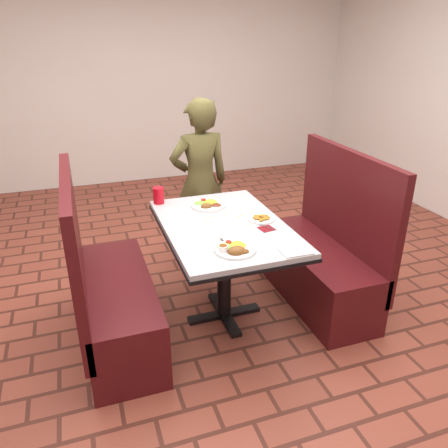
{
  "coord_description": "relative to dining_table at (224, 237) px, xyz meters",
  "views": [
    {
      "loc": [
        -0.88,
        -2.56,
        1.94
      ],
      "look_at": [
        0.0,
        0.0,
        0.75
      ],
      "focal_mm": 35.0,
      "sensor_mm": 36.0,
      "label": 1
    }
  ],
  "objects": [
    {
      "name": "room",
      "position": [
        0.0,
        0.0,
        1.26
      ],
      "size": [
        7.0,
        7.04,
        2.82
      ],
      "color": "brown",
      "rests_on": "ground"
    },
    {
      "name": "dining_table",
      "position": [
        0.0,
        0.0,
        0.0
      ],
      "size": [
        0.81,
        1.21,
        0.75
      ],
      "color": "#B0B2B5",
      "rests_on": "ground"
    },
    {
      "name": "booth_bench_left",
      "position": [
        -0.8,
        0.0,
        -0.32
      ],
      "size": [
        0.47,
        1.2,
        1.17
      ],
      "color": "#4B1113",
      "rests_on": "ground"
    },
    {
      "name": "booth_bench_right",
      "position": [
        0.8,
        0.0,
        -0.32
      ],
      "size": [
        0.47,
        1.2,
        1.17
      ],
      "color": "#4B1113",
      "rests_on": "ground"
    },
    {
      "name": "diner_person",
      "position": [
        0.11,
        0.97,
        0.08
      ],
      "size": [
        0.55,
        0.38,
        1.46
      ],
      "primitive_type": "imported",
      "rotation": [
        0.0,
        0.0,
        3.2
      ],
      "color": "brown",
      "rests_on": "ground"
    },
    {
      "name": "near_dinner_plate",
      "position": [
        -0.07,
        -0.4,
        0.12
      ],
      "size": [
        0.25,
        0.25,
        0.08
      ],
      "rotation": [
        0.0,
        0.0,
        -0.15
      ],
      "color": "white",
      "rests_on": "dining_table"
    },
    {
      "name": "far_dinner_plate",
      "position": [
        -0.0,
        0.35,
        0.12
      ],
      "size": [
        0.25,
        0.25,
        0.06
      ],
      "rotation": [
        0.0,
        0.0,
        -0.12
      ],
      "color": "white",
      "rests_on": "dining_table"
    },
    {
      "name": "plantain_plate",
      "position": [
        0.27,
        -0.02,
        0.11
      ],
      "size": [
        0.18,
        0.18,
        0.03
      ],
      "rotation": [
        0.0,
        0.0,
        0.13
      ],
      "color": "white",
      "rests_on": "dining_table"
    },
    {
      "name": "maroon_napkin",
      "position": [
        0.24,
        -0.17,
        0.1
      ],
      "size": [
        0.11,
        0.11,
        0.0
      ],
      "primitive_type": "cube",
      "rotation": [
        0.0,
        0.0,
        0.14
      ],
      "color": "maroon",
      "rests_on": "dining_table"
    },
    {
      "name": "spoon_utensil",
      "position": [
        0.25,
        -0.15,
        0.1
      ],
      "size": [
        0.07,
        0.12,
        0.0
      ],
      "primitive_type": "cube",
      "rotation": [
        0.0,
        0.0,
        0.47
      ],
      "color": "silver",
      "rests_on": "dining_table"
    },
    {
      "name": "red_tumbler",
      "position": [
        -0.34,
        0.54,
        0.16
      ],
      "size": [
        0.08,
        0.08,
        0.12
      ],
      "primitive_type": "cylinder",
      "color": "red",
      "rests_on": "dining_table"
    },
    {
      "name": "paper_napkin",
      "position": [
        0.27,
        -0.53,
        0.1
      ],
      "size": [
        0.18,
        0.14,
        0.01
      ],
      "primitive_type": "cube",
      "rotation": [
        0.0,
        0.0,
        -0.01
      ],
      "color": "silver",
      "rests_on": "dining_table"
    },
    {
      "name": "knife_utensil",
      "position": [
        -0.1,
        -0.32,
        0.11
      ],
      "size": [
        0.02,
        0.19,
        0.0
      ],
      "primitive_type": "cube",
      "rotation": [
        0.0,
        0.0,
        0.05
      ],
      "color": "silver",
      "rests_on": "dining_table"
    },
    {
      "name": "fork_utensil",
      "position": [
        -0.07,
        -0.38,
        0.11
      ],
      "size": [
        0.02,
        0.14,
        0.0
      ],
      "primitive_type": "cube",
      "rotation": [
        0.0,
        0.0,
        -0.12
      ],
      "color": "silver",
      "rests_on": "dining_table"
    },
    {
      "name": "lettuce_shreds",
      "position": [
        0.04,
        0.06,
        0.1
      ],
      "size": [
        0.28,
        0.32,
        0.0
      ],
      "primitive_type": null,
      "color": "#88C24D",
      "rests_on": "dining_table"
    }
  ]
}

